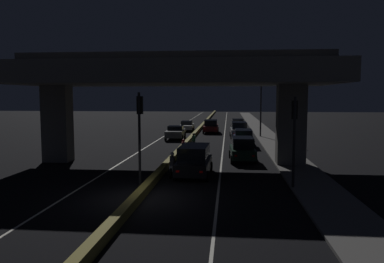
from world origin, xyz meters
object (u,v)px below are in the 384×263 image
object	(u,v)px
car_black_lead	(194,160)
car_dark_blue_third	(243,137)
motorcycle_red_filtering_mid	(184,149)
traffic_light_right_of_median	(294,126)
car_dark_red_fifth	(211,126)
motorcycle_white_filtering_near	(172,166)
pedestrian_on_sidewalk	(297,151)
car_dark_green_second	(242,149)
car_silver_fourth	(239,130)
car_white_second_oncoming	(187,126)
street_lamp	(258,97)
motorcycle_black_filtering_far	(194,142)
car_silver_sixth	(238,124)
car_grey_lead_oncoming	(176,132)
traffic_light_left_of_median	(140,122)

from	to	relation	value
car_black_lead	car_dark_blue_third	bearing A→B (deg)	-12.35
motorcycle_red_filtering_mid	car_black_lead	bearing A→B (deg)	-170.48
traffic_light_right_of_median	car_dark_blue_third	xyz separation A→B (m)	(-1.89, 16.70, -2.42)
car_dark_red_fifth	motorcycle_red_filtering_mid	distance (m)	19.81
car_dark_red_fifth	motorcycle_white_filtering_near	distance (m)	27.19
pedestrian_on_sidewalk	car_dark_green_second	bearing A→B (deg)	151.48
traffic_light_right_of_median	pedestrian_on_sidewalk	distance (m)	6.85
traffic_light_right_of_median	motorcycle_white_filtering_near	bearing A→B (deg)	160.28
car_silver_fourth	car_white_second_oncoming	distance (m)	10.83
car_dark_green_second	pedestrian_on_sidewalk	xyz separation A→B (m)	(3.64, -1.98, 0.15)
street_lamp	motorcycle_black_filtering_far	distance (m)	12.53
car_silver_sixth	motorcycle_black_filtering_far	bearing A→B (deg)	165.79
traffic_light_right_of_median	car_silver_sixth	xyz separation A→B (m)	(-2.00, 35.28, -2.48)
traffic_light_right_of_median	car_grey_lead_oncoming	world-z (taller)	traffic_light_right_of_median
car_dark_green_second	street_lamp	bearing A→B (deg)	-10.62
traffic_light_right_of_median	car_black_lead	bearing A→B (deg)	152.94
car_black_lead	car_white_second_oncoming	world-z (taller)	car_black_lead
traffic_light_left_of_median	pedestrian_on_sidewalk	distance (m)	11.57
car_dark_green_second	car_grey_lead_oncoming	distance (m)	15.09
car_grey_lead_oncoming	car_black_lead	bearing A→B (deg)	10.26
traffic_light_left_of_median	traffic_light_right_of_median	bearing A→B (deg)	0.02
street_lamp	car_silver_fourth	bearing A→B (deg)	-161.34
car_dark_blue_third	motorcycle_black_filtering_far	xyz separation A→B (m)	(-4.64, -1.84, -0.24)
motorcycle_red_filtering_mid	car_grey_lead_oncoming	bearing A→B (deg)	8.65
traffic_light_left_of_median	motorcycle_red_filtering_mid	size ratio (longest dim) A/B	2.56
car_grey_lead_oncoming	traffic_light_right_of_median	bearing A→B (deg)	21.82
motorcycle_white_filtering_near	motorcycle_red_filtering_mid	size ratio (longest dim) A/B	0.93
traffic_light_left_of_median	traffic_light_right_of_median	distance (m)	8.04
car_dark_blue_third	motorcycle_red_filtering_mid	bearing A→B (deg)	144.13
street_lamp	motorcycle_red_filtering_mid	size ratio (longest dim) A/B	4.06
motorcycle_white_filtering_near	motorcycle_red_filtering_mid	xyz separation A→B (m)	(-0.21, 7.40, -0.03)
car_dark_green_second	car_dark_blue_third	size ratio (longest dim) A/B	0.86
car_dark_blue_third	car_silver_sixth	xyz separation A→B (m)	(-0.10, 18.57, -0.06)
car_dark_green_second	motorcycle_black_filtering_far	xyz separation A→B (m)	(-4.24, 6.54, -0.30)
car_dark_blue_third	car_silver_fourth	world-z (taller)	car_silver_fourth
car_dark_blue_third	car_silver_fourth	bearing A→B (deg)	1.63
street_lamp	car_grey_lead_oncoming	bearing A→B (deg)	-162.26
traffic_light_left_of_median	motorcycle_black_filtering_far	xyz separation A→B (m)	(1.50, 14.87, -2.81)
traffic_light_left_of_median	car_dark_green_second	xyz separation A→B (m)	(5.74, 8.33, -2.51)
car_grey_lead_oncoming	motorcycle_black_filtering_far	world-z (taller)	car_grey_lead_oncoming
car_white_second_oncoming	motorcycle_red_filtering_mid	world-z (taller)	motorcycle_red_filtering_mid
car_silver_fourth	car_dark_red_fifth	world-z (taller)	car_silver_fourth
car_black_lead	car_silver_fourth	distance (m)	21.47
traffic_light_right_of_median	motorcycle_black_filtering_far	bearing A→B (deg)	113.72
motorcycle_white_filtering_near	motorcycle_black_filtering_far	bearing A→B (deg)	0.31
motorcycle_white_filtering_near	motorcycle_red_filtering_mid	world-z (taller)	motorcycle_white_filtering_near
car_silver_fourth	car_silver_sixth	world-z (taller)	car_silver_fourth
street_lamp	car_dark_blue_third	bearing A→B (deg)	-103.67
car_dark_green_second	car_silver_fourth	bearing A→B (deg)	-3.12
car_white_second_oncoming	motorcycle_white_filtering_near	world-z (taller)	motorcycle_white_filtering_near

